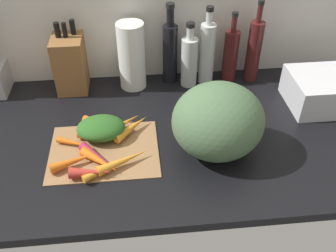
{
  "coord_description": "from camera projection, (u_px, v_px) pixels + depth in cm",
  "views": [
    {
      "loc": [
        -7.26,
        -99.44,
        82.31
      ],
      "look_at": [
        1.95,
        -9.06,
        9.03
      ],
      "focal_mm": 40.23,
      "sensor_mm": 36.0,
      "label": 1
    }
  ],
  "objects": [
    {
      "name": "ground_plane",
      "position": [
        160.0,
        134.0,
        1.3
      ],
      "size": [
        170.0,
        80.0,
        3.0
      ],
      "primitive_type": "cube",
      "color": "black"
    },
    {
      "name": "wall_back",
      "position": [
        150.0,
        3.0,
        1.4
      ],
      "size": [
        170.0,
        3.0,
        60.0
      ],
      "primitive_type": "cube",
      "color": "silver",
      "rests_on": "ground_plane"
    },
    {
      "name": "cutting_board",
      "position": [
        104.0,
        150.0,
        1.21
      ],
      "size": [
        34.68,
        27.02,
        0.8
      ],
      "primitive_type": "cube",
      "color": "#997047",
      "rests_on": "ground_plane"
    },
    {
      "name": "carrot_0",
      "position": [
        76.0,
        143.0,
        1.21
      ],
      "size": [
        12.77,
        6.95,
        2.13
      ],
      "primitive_type": "cone",
      "rotation": [
        0.0,
        1.57,
        -0.39
      ],
      "color": "orange",
      "rests_on": "cutting_board"
    },
    {
      "name": "carrot_1",
      "position": [
        104.0,
        169.0,
        1.12
      ],
      "size": [
        12.97,
        9.46,
        2.41
      ],
      "primitive_type": "cone",
      "rotation": [
        0.0,
        1.57,
        0.57
      ],
      "color": "orange",
      "rests_on": "cutting_board"
    },
    {
      "name": "carrot_2",
      "position": [
        75.0,
        161.0,
        1.14
      ],
      "size": [
        15.08,
        8.45,
        3.08
      ],
      "primitive_type": "cone",
      "rotation": [
        0.0,
        1.57,
        0.38
      ],
      "color": "orange",
      "rests_on": "cutting_board"
    },
    {
      "name": "carrot_3",
      "position": [
        100.0,
        161.0,
        1.14
      ],
      "size": [
        12.55,
        11.97,
        3.26
      ],
      "primitive_type": "cone",
      "rotation": [
        0.0,
        1.57,
        -0.75
      ],
      "color": "orange",
      "rests_on": "cutting_board"
    },
    {
      "name": "carrot_4",
      "position": [
        110.0,
        128.0,
        1.27
      ],
      "size": [
        17.19,
        9.13,
        3.12
      ],
      "primitive_type": "cone",
      "rotation": [
        0.0,
        1.57,
        0.37
      ],
      "color": "orange",
      "rests_on": "cutting_board"
    },
    {
      "name": "carrot_5",
      "position": [
        99.0,
        158.0,
        1.15
      ],
      "size": [
        12.77,
        13.55,
        3.01
      ],
      "primitive_type": "cone",
      "rotation": [
        0.0,
        1.57,
        -0.83
      ],
      "color": "#B2264C",
      "rests_on": "cutting_board"
    },
    {
      "name": "carrot_6",
      "position": [
        105.0,
        126.0,
        1.27
      ],
      "size": [
        15.98,
        11.73,
        3.11
      ],
      "primitive_type": "cone",
      "rotation": [
        0.0,
        1.57,
        -0.57
      ],
      "color": "orange",
      "rests_on": "cutting_board"
    },
    {
      "name": "carrot_7",
      "position": [
        107.0,
        126.0,
        1.28
      ],
      "size": [
        12.65,
        5.07,
        2.52
      ],
      "primitive_type": "cone",
      "rotation": [
        0.0,
        1.57,
        -0.21
      ],
      "color": "orange",
      "rests_on": "cutting_board"
    },
    {
      "name": "carrot_8",
      "position": [
        120.0,
        125.0,
        1.28
      ],
      "size": [
        14.9,
        12.07,
        2.69
      ],
      "primitive_type": "cone",
      "rotation": [
        0.0,
        1.57,
        0.64
      ],
      "color": "orange",
      "rests_on": "cutting_board"
    },
    {
      "name": "carrot_9",
      "position": [
        131.0,
        128.0,
        1.26
      ],
      "size": [
        13.02,
        13.32,
        3.54
      ],
      "primitive_type": "cone",
      "rotation": [
        0.0,
        1.57,
        0.8
      ],
      "color": "orange",
      "rests_on": "cutting_board"
    },
    {
      "name": "carrot_10",
      "position": [
        123.0,
        161.0,
        1.14
      ],
      "size": [
        16.72,
        10.75,
        3.2
      ],
      "primitive_type": "cone",
      "rotation": [
        0.0,
        1.57,
        0.48
      ],
      "color": "orange",
      "rests_on": "cutting_board"
    },
    {
      "name": "carrot_11",
      "position": [
        90.0,
        173.0,
        1.1
      ],
      "size": [
        12.42,
        4.39,
        3.55
      ],
      "primitive_type": "cone",
      "rotation": [
        0.0,
        1.57,
        -0.07
      ],
      "color": "red",
      "rests_on": "cutting_board"
    },
    {
      "name": "carrot_12",
      "position": [
        101.0,
        135.0,
        1.23
      ],
      "size": [
        15.59,
        7.12,
        3.58
      ],
      "primitive_type": "cone",
      "rotation": [
        0.0,
        1.57,
        -0.24
      ],
      "color": "orange",
      "rests_on": "cutting_board"
    },
    {
      "name": "carrot_greens_pile",
      "position": [
        101.0,
        128.0,
        1.24
      ],
      "size": [
        15.93,
        12.25,
        6.74
      ],
      "primitive_type": "ellipsoid",
      "color": "#2D6023",
      "rests_on": "cutting_board"
    },
    {
      "name": "winter_squash",
      "position": [
        218.0,
        121.0,
        1.14
      ],
      "size": [
        28.25,
        25.81,
        24.09
      ],
      "primitive_type": "ellipsoid",
      "color": "#4C6B47",
      "rests_on": "ground_plane"
    },
    {
      "name": "knife_block",
      "position": [
        71.0,
        62.0,
        1.44
      ],
      "size": [
        11.39,
        15.92,
        26.86
      ],
      "color": "brown",
      "rests_on": "ground_plane"
    },
    {
      "name": "paper_towel_roll",
      "position": [
        132.0,
        56.0,
        1.43
      ],
      "size": [
        10.29,
        10.29,
        26.29
      ],
      "primitive_type": "cylinder",
      "color": "white",
      "rests_on": "ground_plane"
    },
    {
      "name": "bottle_0",
      "position": [
        170.0,
        51.0,
        1.46
      ],
      "size": [
        5.81,
        5.81,
        32.07
      ],
      "color": "black",
      "rests_on": "ground_plane"
    },
    {
      "name": "bottle_1",
      "position": [
        189.0,
        61.0,
        1.46
      ],
      "size": [
        6.39,
        6.39,
        26.07
      ],
      "color": "silver",
      "rests_on": "ground_plane"
    },
    {
      "name": "bottle_2",
      "position": [
        207.0,
        53.0,
        1.46
      ],
      "size": [
        5.97,
        5.97,
        31.25
      ],
      "color": "silver",
      "rests_on": "ground_plane"
    },
    {
      "name": "bottle_3",
      "position": [
        230.0,
        55.0,
        1.48
      ],
      "size": [
        5.89,
        5.89,
        28.38
      ],
      "color": "#471919",
      "rests_on": "ground_plane"
    },
    {
      "name": "bottle_4",
      "position": [
        254.0,
        50.0,
        1.47
      ],
      "size": [
        5.71,
        5.71,
        32.8
      ],
      "color": "#471919",
      "rests_on": "ground_plane"
    },
    {
      "name": "dish_rack",
      "position": [
        325.0,
        90.0,
        1.38
      ],
      "size": [
        26.2,
        21.71,
        11.62
      ],
      "primitive_type": "cube",
      "color": "silver",
      "rests_on": "ground_plane"
    }
  ]
}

